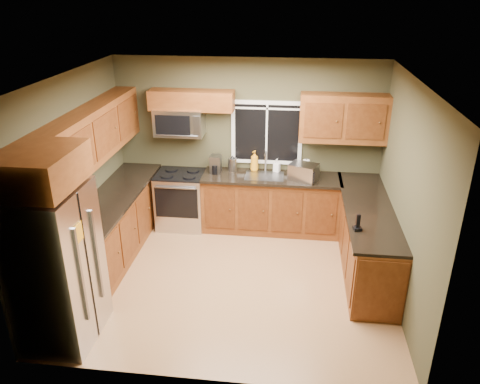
% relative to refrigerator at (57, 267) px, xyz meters
% --- Properties ---
extents(floor, '(4.20, 4.20, 0.00)m').
position_rel_refrigerator_xyz_m(floor, '(1.74, 1.30, -0.90)').
color(floor, '#996B43').
rests_on(floor, ground).
extents(ceiling, '(4.20, 4.20, 0.00)m').
position_rel_refrigerator_xyz_m(ceiling, '(1.74, 1.30, 1.80)').
color(ceiling, white).
rests_on(ceiling, back_wall).
extents(back_wall, '(4.20, 0.00, 4.20)m').
position_rel_refrigerator_xyz_m(back_wall, '(1.74, 3.10, 0.45)').
color(back_wall, '#3D3A25').
rests_on(back_wall, ground).
extents(front_wall, '(4.20, 0.00, 4.20)m').
position_rel_refrigerator_xyz_m(front_wall, '(1.74, -0.50, 0.45)').
color(front_wall, '#3D3A25').
rests_on(front_wall, ground).
extents(left_wall, '(0.00, 3.60, 3.60)m').
position_rel_refrigerator_xyz_m(left_wall, '(-0.36, 1.30, 0.45)').
color(left_wall, '#3D3A25').
rests_on(left_wall, ground).
extents(right_wall, '(0.00, 3.60, 3.60)m').
position_rel_refrigerator_xyz_m(right_wall, '(3.84, 1.30, 0.45)').
color(right_wall, '#3D3A25').
rests_on(right_wall, ground).
extents(window, '(1.12, 0.03, 1.02)m').
position_rel_refrigerator_xyz_m(window, '(2.04, 3.08, 0.65)').
color(window, white).
rests_on(window, back_wall).
extents(base_cabinets_left, '(0.60, 2.65, 0.90)m').
position_rel_refrigerator_xyz_m(base_cabinets_left, '(-0.06, 1.78, -0.45)').
color(base_cabinets_left, brown).
rests_on(base_cabinets_left, ground).
extents(countertop_left, '(0.65, 2.65, 0.04)m').
position_rel_refrigerator_xyz_m(countertop_left, '(-0.04, 1.78, 0.02)').
color(countertop_left, black).
rests_on(countertop_left, base_cabinets_left).
extents(base_cabinets_back, '(2.17, 0.60, 0.90)m').
position_rel_refrigerator_xyz_m(base_cabinets_back, '(2.15, 2.80, -0.45)').
color(base_cabinets_back, brown).
rests_on(base_cabinets_back, ground).
extents(countertop_back, '(2.17, 0.65, 0.04)m').
position_rel_refrigerator_xyz_m(countertop_back, '(2.15, 2.78, 0.02)').
color(countertop_back, black).
rests_on(countertop_back, base_cabinets_back).
extents(base_cabinets_peninsula, '(0.60, 2.52, 0.90)m').
position_rel_refrigerator_xyz_m(base_cabinets_peninsula, '(3.54, 1.84, -0.45)').
color(base_cabinets_peninsula, brown).
rests_on(base_cabinets_peninsula, ground).
extents(countertop_peninsula, '(0.65, 2.50, 0.04)m').
position_rel_refrigerator_xyz_m(countertop_peninsula, '(3.51, 1.85, 0.02)').
color(countertop_peninsula, black).
rests_on(countertop_peninsula, base_cabinets_peninsula).
extents(upper_cabinets_left, '(0.33, 2.65, 0.72)m').
position_rel_refrigerator_xyz_m(upper_cabinets_left, '(-0.20, 1.78, 0.96)').
color(upper_cabinets_left, brown).
rests_on(upper_cabinets_left, left_wall).
extents(upper_cabinets_back_left, '(1.30, 0.33, 0.30)m').
position_rel_refrigerator_xyz_m(upper_cabinets_back_left, '(0.89, 2.94, 1.17)').
color(upper_cabinets_back_left, brown).
rests_on(upper_cabinets_back_left, back_wall).
extents(upper_cabinets_back_right, '(1.30, 0.33, 0.72)m').
position_rel_refrigerator_xyz_m(upper_cabinets_back_right, '(3.19, 2.94, 0.96)').
color(upper_cabinets_back_right, brown).
rests_on(upper_cabinets_back_right, back_wall).
extents(upper_cabinet_over_fridge, '(0.72, 0.90, 0.38)m').
position_rel_refrigerator_xyz_m(upper_cabinet_over_fridge, '(-0.00, 0.00, 1.13)').
color(upper_cabinet_over_fridge, brown).
rests_on(upper_cabinet_over_fridge, left_wall).
extents(refrigerator, '(0.74, 0.90, 1.80)m').
position_rel_refrigerator_xyz_m(refrigerator, '(0.00, 0.00, 0.00)').
color(refrigerator, '#B7B7BC').
rests_on(refrigerator, ground).
extents(range, '(0.76, 0.69, 0.94)m').
position_rel_refrigerator_xyz_m(range, '(0.69, 2.77, -0.43)').
color(range, '#B7B7BC').
rests_on(range, ground).
extents(microwave, '(0.76, 0.41, 0.42)m').
position_rel_refrigerator_xyz_m(microwave, '(0.69, 2.91, 0.83)').
color(microwave, '#B7B7BC').
rests_on(microwave, back_wall).
extents(sink, '(0.60, 0.42, 0.36)m').
position_rel_refrigerator_xyz_m(sink, '(2.04, 2.79, 0.05)').
color(sink, slate).
rests_on(sink, countertop_back).
extents(toaster_oven, '(0.49, 0.45, 0.25)m').
position_rel_refrigerator_xyz_m(toaster_oven, '(2.64, 2.70, 0.17)').
color(toaster_oven, '#B7B7BC').
rests_on(toaster_oven, countertop_back).
extents(coffee_maker, '(0.17, 0.23, 0.28)m').
position_rel_refrigerator_xyz_m(coffee_maker, '(1.26, 2.84, 0.17)').
color(coffee_maker, slate).
rests_on(coffee_maker, countertop_back).
extents(kettle, '(0.18, 0.18, 0.26)m').
position_rel_refrigerator_xyz_m(kettle, '(1.51, 2.95, 0.16)').
color(kettle, '#B7B7BC').
rests_on(kettle, countertop_back).
extents(paper_towel_roll, '(0.12, 0.12, 0.27)m').
position_rel_refrigerator_xyz_m(paper_towel_roll, '(2.68, 2.91, 0.16)').
color(paper_towel_roll, white).
rests_on(paper_towel_roll, countertop_back).
extents(soap_bottle_a, '(0.17, 0.17, 0.33)m').
position_rel_refrigerator_xyz_m(soap_bottle_a, '(1.86, 3.00, 0.21)').
color(soap_bottle_a, orange).
rests_on(soap_bottle_a, countertop_back).
extents(soap_bottle_b, '(0.12, 0.12, 0.21)m').
position_rel_refrigerator_xyz_m(soap_bottle_b, '(2.22, 3.00, 0.14)').
color(soap_bottle_b, white).
rests_on(soap_bottle_b, countertop_back).
extents(cordless_phone, '(0.11, 0.11, 0.21)m').
position_rel_refrigerator_xyz_m(cordless_phone, '(3.29, 1.15, 0.10)').
color(cordless_phone, black).
rests_on(cordless_phone, countertop_peninsula).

